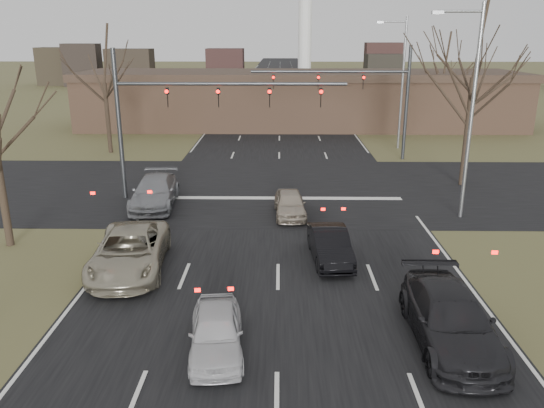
{
  "coord_description": "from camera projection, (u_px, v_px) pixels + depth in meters",
  "views": [
    {
      "loc": [
        0.05,
        -14.97,
        8.54
      ],
      "look_at": [
        -0.26,
        5.68,
        2.0
      ],
      "focal_mm": 35.0,
      "sensor_mm": 36.0,
      "label": 1
    }
  ],
  "objects": [
    {
      "name": "car_silver_suv",
      "position": [
        130.0,
        251.0,
        20.08
      ],
      "size": [
        3.13,
        5.84,
        1.56
      ],
      "primitive_type": "imported",
      "rotation": [
        0.0,
        0.0,
        0.1
      ],
      "color": "#A09881",
      "rests_on": "ground"
    },
    {
      "name": "car_silver_ahead",
      "position": [
        290.0,
        204.0,
        26.25
      ],
      "size": [
        1.66,
        3.76,
        1.26
      ],
      "primitive_type": "imported",
      "rotation": [
        0.0,
        0.0,
        0.05
      ],
      "color": "#AA9D89",
      "rests_on": "ground"
    },
    {
      "name": "car_grey_ahead",
      "position": [
        155.0,
        192.0,
        27.77
      ],
      "size": [
        2.46,
        5.38,
        1.53
      ],
      "primitive_type": "imported",
      "rotation": [
        0.0,
        0.0,
        0.06
      ],
      "color": "gray",
      "rests_on": "ground"
    },
    {
      "name": "road_main",
      "position": [
        280.0,
        100.0,
        74.03
      ],
      "size": [
        14.0,
        300.0,
        0.02
      ],
      "primitive_type": "cube",
      "color": "black",
      "rests_on": "ground"
    },
    {
      "name": "mast_arm_near",
      "position": [
        180.0,
        106.0,
        27.78
      ],
      "size": [
        12.12,
        0.24,
        8.0
      ],
      "color": "#383A3D",
      "rests_on": "ground"
    },
    {
      "name": "tree_right_near",
      "position": [
        478.0,
        30.0,
        29.25
      ],
      "size": [
        6.9,
        6.9,
        11.5
      ],
      "color": "black",
      "rests_on": "ground"
    },
    {
      "name": "road_cross",
      "position": [
        279.0,
        188.0,
        31.14
      ],
      "size": [
        200.0,
        14.0,
        0.02
      ],
      "primitive_type": "cube",
      "color": "black",
      "rests_on": "ground"
    },
    {
      "name": "ground",
      "position": [
        278.0,
        318.0,
        16.85
      ],
      "size": [
        360.0,
        360.0,
        0.0
      ],
      "primitive_type": "plane",
      "color": "brown",
      "rests_on": "ground"
    },
    {
      "name": "tree_right_far",
      "position": [
        445.0,
        55.0,
        47.89
      ],
      "size": [
        5.4,
        5.4,
        9.0
      ],
      "color": "black",
      "rests_on": "ground"
    },
    {
      "name": "car_black_hatch",
      "position": [
        330.0,
        245.0,
        20.98
      ],
      "size": [
        1.67,
        4.05,
        1.3
      ],
      "primitive_type": "imported",
      "rotation": [
        0.0,
        0.0,
        0.08
      ],
      "color": "black",
      "rests_on": "ground"
    },
    {
      "name": "mast_arm_far",
      "position": [
        367.0,
        89.0,
        37.16
      ],
      "size": [
        11.12,
        0.24,
        8.0
      ],
      "color": "#383A3D",
      "rests_on": "ground"
    },
    {
      "name": "streetlight_right_near",
      "position": [
        469.0,
        103.0,
        24.56
      ],
      "size": [
        2.34,
        0.25,
        10.0
      ],
      "color": "gray",
      "rests_on": "ground"
    },
    {
      "name": "tree_left_far",
      "position": [
        102.0,
        54.0,
        38.64
      ],
      "size": [
        5.7,
        5.7,
        9.5
      ],
      "color": "black",
      "rests_on": "ground"
    },
    {
      "name": "streetlight_right_far",
      "position": [
        401.0,
        77.0,
        40.76
      ],
      "size": [
        2.34,
        0.25,
        10.0
      ],
      "color": "gray",
      "rests_on": "ground"
    },
    {
      "name": "building",
      "position": [
        300.0,
        99.0,
        52.23
      ],
      "size": [
        42.4,
        10.4,
        5.3
      ],
      "color": "brown",
      "rests_on": "ground"
    },
    {
      "name": "car_white_sedan",
      "position": [
        216.0,
        331.0,
        14.9
      ],
      "size": [
        1.85,
        3.81,
        1.25
      ],
      "primitive_type": "imported",
      "rotation": [
        0.0,
        0.0,
        0.1
      ],
      "color": "silver",
      "rests_on": "ground"
    },
    {
      "name": "car_charcoal_sedan",
      "position": [
        450.0,
        319.0,
        15.28
      ],
      "size": [
        2.21,
        5.32,
        1.54
      ],
      "primitive_type": "imported",
      "rotation": [
        0.0,
        0.0,
        -0.01
      ],
      "color": "black",
      "rests_on": "ground"
    }
  ]
}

